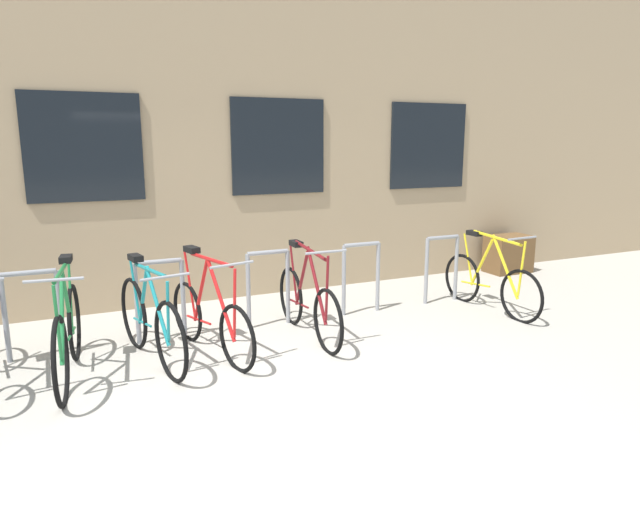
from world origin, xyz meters
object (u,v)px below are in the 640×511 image
object	(u,v)px
bicycle_maroon	(308,302)
bicycle_yellow	(490,282)
bicycle_teal	(151,322)
planter_box	(508,254)
bicycle_red	(210,317)
bicycle_green	(68,334)

from	to	relation	value
bicycle_maroon	bicycle_yellow	bearing A→B (deg)	-1.46
bicycle_yellow	bicycle_teal	bearing A→B (deg)	179.57
bicycle_yellow	planter_box	bearing A→B (deg)	41.79
bicycle_maroon	bicycle_teal	size ratio (longest dim) A/B	0.99
bicycle_red	bicycle_teal	xyz separation A→B (m)	(-0.57, 0.03, 0.02)
bicycle_maroon	bicycle_green	size ratio (longest dim) A/B	0.97
bicycle_yellow	bicycle_green	world-z (taller)	bicycle_green
bicycle_yellow	bicycle_red	size ratio (longest dim) A/B	1.00
bicycle_red	bicycle_teal	bearing A→B (deg)	177.40
bicycle_green	planter_box	xyz separation A→B (m)	(6.52, 1.58, -0.11)
bicycle_green	bicycle_red	bearing A→B (deg)	2.86
planter_box	bicycle_green	bearing A→B (deg)	-166.36
bicycle_green	bicycle_teal	bearing A→B (deg)	7.10
bicycle_red	planter_box	world-z (taller)	bicycle_red
bicycle_yellow	bicycle_teal	distance (m)	4.10
bicycle_red	planter_box	distance (m)	5.45
bicycle_yellow	bicycle_red	xyz separation A→B (m)	(-3.53, 0.00, 0.01)
bicycle_maroon	bicycle_teal	xyz separation A→B (m)	(-1.65, -0.03, 0.02)
bicycle_teal	bicycle_yellow	bearing A→B (deg)	-0.43
bicycle_teal	planter_box	distance (m)	5.99
bicycle_red	bicycle_green	xyz separation A→B (m)	(-1.29, -0.06, 0.03)
bicycle_red	bicycle_teal	size ratio (longest dim) A/B	0.95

